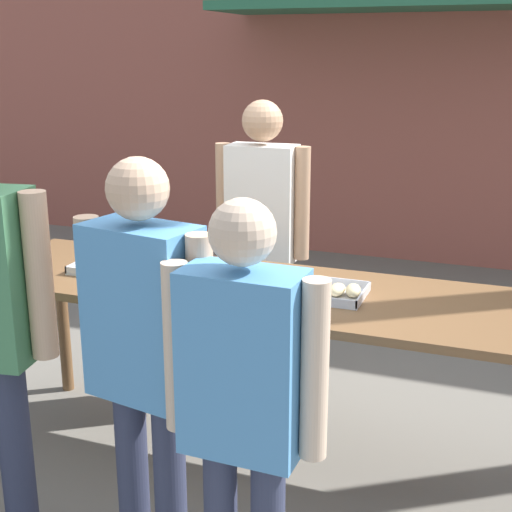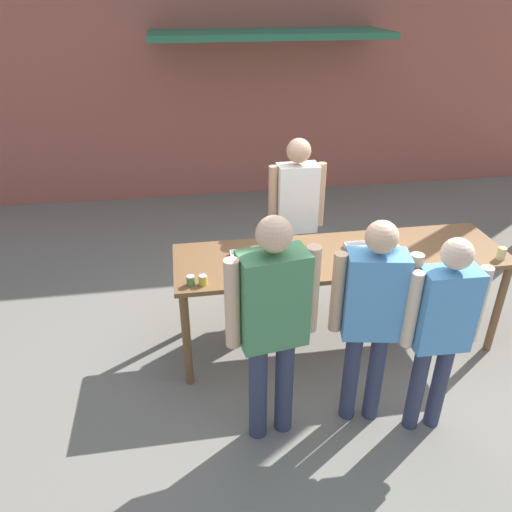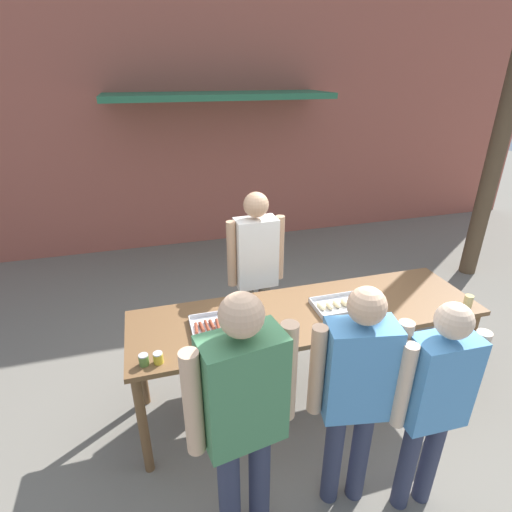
# 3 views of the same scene
# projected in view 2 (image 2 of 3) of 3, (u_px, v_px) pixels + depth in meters

# --- Properties ---
(ground_plane) EXTENTS (24.00, 24.00, 0.00)m
(ground_plane) POSITION_uv_depth(u_px,v_px,m) (333.00, 340.00, 4.77)
(ground_plane) COLOR slate
(building_facade_back) EXTENTS (12.00, 1.11, 4.50)m
(building_facade_back) POSITION_uv_depth(u_px,v_px,m) (264.00, 42.00, 7.12)
(building_facade_back) COLOR #A85647
(building_facade_back) RESTS_ON ground
(serving_table) EXTENTS (2.88, 0.83, 0.94)m
(serving_table) POSITION_uv_depth(u_px,v_px,m) (340.00, 263.00, 4.36)
(serving_table) COLOR brown
(serving_table) RESTS_ON ground
(food_tray_sausages) EXTENTS (0.41, 0.32, 0.04)m
(food_tray_sausages) POSITION_uv_depth(u_px,v_px,m) (256.00, 260.00, 4.19)
(food_tray_sausages) COLOR silver
(food_tray_sausages) RESTS_ON serving_table
(food_tray_buns) EXTENTS (0.46, 0.29, 0.06)m
(food_tray_buns) POSITION_uv_depth(u_px,v_px,m) (376.00, 249.00, 4.34)
(food_tray_buns) COLOR silver
(food_tray_buns) RESTS_ON serving_table
(condiment_jar_mustard) EXTENTS (0.07, 0.07, 0.08)m
(condiment_jar_mustard) POSITION_uv_depth(u_px,v_px,m) (191.00, 281.00, 3.85)
(condiment_jar_mustard) COLOR #567A38
(condiment_jar_mustard) RESTS_ON serving_table
(condiment_jar_ketchup) EXTENTS (0.07, 0.07, 0.08)m
(condiment_jar_ketchup) POSITION_uv_depth(u_px,v_px,m) (203.00, 280.00, 3.86)
(condiment_jar_ketchup) COLOR gold
(condiment_jar_ketchup) RESTS_ON serving_table
(beer_cup) EXTENTS (0.07, 0.07, 0.10)m
(beer_cup) POSITION_uv_depth(u_px,v_px,m) (502.00, 253.00, 4.21)
(beer_cup) COLOR #DBC67A
(beer_cup) RESTS_ON serving_table
(person_server_behind_table) EXTENTS (0.56, 0.23, 1.77)m
(person_server_behind_table) POSITION_uv_depth(u_px,v_px,m) (296.00, 209.00, 4.85)
(person_server_behind_table) COLOR #756B5B
(person_server_behind_table) RESTS_ON ground
(person_customer_holding_hotdog) EXTENTS (0.64, 0.31, 1.79)m
(person_customer_holding_hotdog) POSITION_uv_depth(u_px,v_px,m) (273.00, 316.00, 3.31)
(person_customer_holding_hotdog) COLOR #333851
(person_customer_holding_hotdog) RESTS_ON ground
(person_customer_with_cup) EXTENTS (0.56, 0.22, 1.61)m
(person_customer_with_cup) POSITION_uv_depth(u_px,v_px,m) (442.00, 323.00, 3.41)
(person_customer_with_cup) COLOR #333851
(person_customer_with_cup) RESTS_ON ground
(person_customer_waiting_in_line) EXTENTS (0.58, 0.29, 1.68)m
(person_customer_waiting_in_line) POSITION_uv_depth(u_px,v_px,m) (372.00, 310.00, 3.47)
(person_customer_waiting_in_line) COLOR #333851
(person_customer_waiting_in_line) RESTS_ON ground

